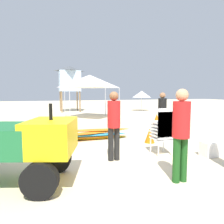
# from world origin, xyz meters

# --- Properties ---
(ground) EXTENTS (80.00, 80.00, 0.00)m
(ground) POSITION_xyz_m (0.00, 0.00, 0.00)
(ground) COLOR beige
(utility_cart) EXTENTS (2.79, 1.93, 1.50)m
(utility_cart) POSITION_xyz_m (-2.24, -0.44, 0.78)
(utility_cart) COLOR #1E6B38
(utility_cart) RESTS_ON ground
(stacked_plastic_chairs) EXTENTS (0.48, 0.48, 1.29)m
(stacked_plastic_chairs) POSITION_xyz_m (1.46, 0.18, 0.74)
(stacked_plastic_chairs) COLOR white
(stacked_plastic_chairs) RESTS_ON ground
(surfboard_pile) EXTENTS (2.54, 0.72, 0.40)m
(surfboard_pile) POSITION_xyz_m (0.10, 2.50, 0.20)
(surfboard_pile) COLOR yellow
(surfboard_pile) RESTS_ON ground
(lifeguard_near_left) EXTENTS (0.32, 0.32, 1.71)m
(lifeguard_near_left) POSITION_xyz_m (2.75, 2.29, 0.98)
(lifeguard_near_left) COLOR #194C19
(lifeguard_near_left) RESTS_ON ground
(lifeguard_near_right) EXTENTS (0.32, 0.32, 1.72)m
(lifeguard_near_right) POSITION_xyz_m (0.05, 0.20, 0.99)
(lifeguard_near_right) COLOR black
(lifeguard_near_right) RESTS_ON ground
(lifeguard_far_right) EXTENTS (0.32, 0.32, 1.77)m
(lifeguard_far_right) POSITION_xyz_m (0.84, -1.36, 1.02)
(lifeguard_far_right) COLOR #194C19
(lifeguard_far_right) RESTS_ON ground
(popup_canopy) EXTENTS (3.09, 3.09, 2.88)m
(popup_canopy) POSITION_xyz_m (1.31, 8.80, 2.45)
(popup_canopy) COLOR #B2B2B7
(popup_canopy) RESTS_ON ground
(lifeguard_tower) EXTENTS (1.98, 1.98, 4.07)m
(lifeguard_tower) POSITION_xyz_m (0.58, 14.01, 2.95)
(lifeguard_tower) COLOR olive
(lifeguard_tower) RESTS_ON ground
(beach_umbrella_mid) EXTENTS (1.73, 1.73, 1.86)m
(beach_umbrella_mid) POSITION_xyz_m (6.98, 12.47, 1.56)
(beach_umbrella_mid) COLOR beige
(beach_umbrella_mid) RESTS_ON ground
(traffic_cone_near) EXTENTS (0.34, 0.34, 0.49)m
(traffic_cone_near) POSITION_xyz_m (1.79, 1.51, 0.25)
(traffic_cone_near) COLOR orange
(traffic_cone_near) RESTS_ON ground
(traffic_cone_far) EXTENTS (0.38, 0.38, 0.55)m
(traffic_cone_far) POSITION_xyz_m (4.23, 5.15, 0.27)
(traffic_cone_far) COLOR orange
(traffic_cone_far) RESTS_ON ground
(cooler_box) EXTENTS (0.60, 0.33, 0.39)m
(cooler_box) POSITION_xyz_m (2.67, -0.30, 0.20)
(cooler_box) COLOR white
(cooler_box) RESTS_ON ground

